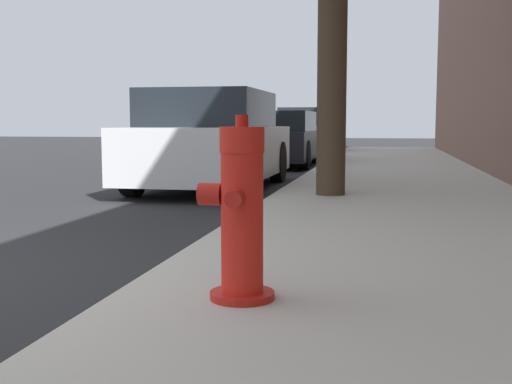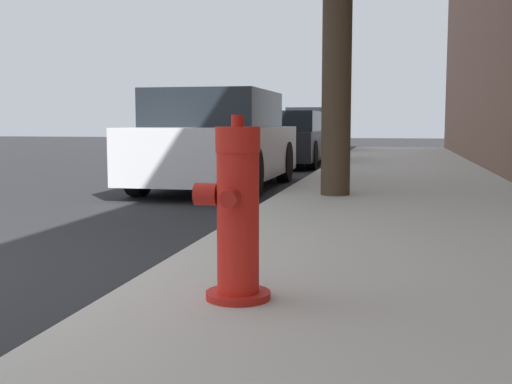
{
  "view_description": "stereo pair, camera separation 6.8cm",
  "coord_description": "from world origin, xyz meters",
  "px_view_note": "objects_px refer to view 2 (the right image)",
  "views": [
    {
      "loc": [
        3.29,
        -3.15,
        0.99
      ],
      "look_at": [
        2.46,
        0.99,
        0.54
      ],
      "focal_mm": 45.0,
      "sensor_mm": 36.0,
      "label": 1
    },
    {
      "loc": [
        3.36,
        -3.14,
        0.99
      ],
      "look_at": [
        2.46,
        0.99,
        0.54
      ],
      "focal_mm": 45.0,
      "sensor_mm": 36.0,
      "label": 2
    }
  ],
  "objects_px": {
    "parked_car_near": "(218,142)",
    "parked_car_far": "(315,132)",
    "fire_hydrant": "(237,215)",
    "parked_car_mid": "(284,139)"
  },
  "relations": [
    {
      "from": "parked_car_near",
      "to": "parked_car_far",
      "type": "height_order",
      "value": "parked_car_far"
    },
    {
      "from": "fire_hydrant",
      "to": "parked_car_far",
      "type": "height_order",
      "value": "parked_car_far"
    },
    {
      "from": "parked_car_near",
      "to": "parked_car_mid",
      "type": "xyz_separation_m",
      "value": [
        0.08,
        5.35,
        -0.09
      ]
    },
    {
      "from": "fire_hydrant",
      "to": "parked_car_mid",
      "type": "height_order",
      "value": "parked_car_mid"
    },
    {
      "from": "parked_car_near",
      "to": "parked_car_mid",
      "type": "relative_size",
      "value": 1.02
    },
    {
      "from": "fire_hydrant",
      "to": "parked_car_mid",
      "type": "relative_size",
      "value": 0.22
    },
    {
      "from": "fire_hydrant",
      "to": "parked_car_near",
      "type": "relative_size",
      "value": 0.22
    },
    {
      "from": "parked_car_far",
      "to": "fire_hydrant",
      "type": "bearing_deg",
      "value": -84.12
    },
    {
      "from": "parked_car_mid",
      "to": "parked_car_far",
      "type": "distance_m",
      "value": 5.97
    },
    {
      "from": "parked_car_near",
      "to": "parked_car_far",
      "type": "distance_m",
      "value": 11.32
    }
  ]
}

